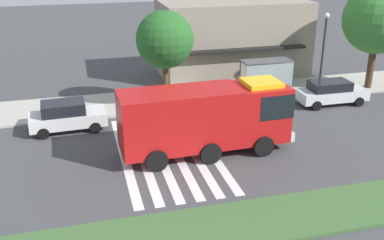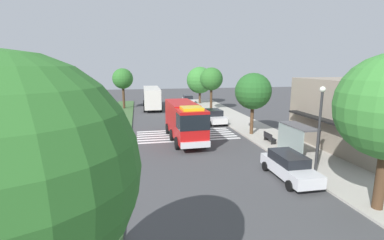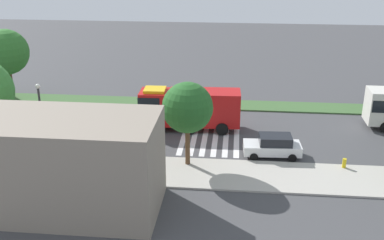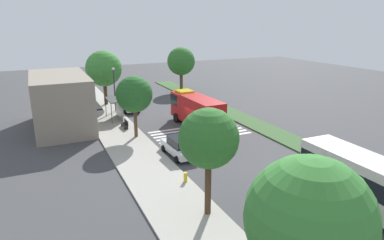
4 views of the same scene
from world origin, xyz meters
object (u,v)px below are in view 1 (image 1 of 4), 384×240
object	(u,v)px
parked_car_east	(331,92)
bench_near_shelter	(213,94)
fire_truck	(211,116)
sidewalk_tree_far_east	(378,19)
sidewalk_tree_center	(165,40)
parked_car_mid	(67,116)
street_lamp	(323,47)
bus_stop_shelter	(268,71)

from	to	relation	value
parked_car_east	bench_near_shelter	distance (m)	8.03
fire_truck	sidewalk_tree_far_east	world-z (taller)	sidewalk_tree_far_east
bench_near_shelter	sidewalk_tree_center	size ratio (longest dim) A/B	0.25
fire_truck	parked_car_mid	size ratio (longest dim) A/B	2.03
sidewalk_tree_center	street_lamp	bearing A→B (deg)	-2.06
bus_stop_shelter	fire_truck	bearing A→B (deg)	-130.97
bus_stop_shelter	sidewalk_tree_far_east	world-z (taller)	sidewalk_tree_far_east
parked_car_mid	sidewalk_tree_center	world-z (taller)	sidewalk_tree_center
sidewalk_tree_far_east	bench_near_shelter	bearing A→B (deg)	178.55
street_lamp	sidewalk_tree_center	world-z (taller)	sidewalk_tree_center
sidewalk_tree_center	parked_car_east	bearing A→B (deg)	-11.32
parked_car_east	street_lamp	distance (m)	3.26
parked_car_east	street_lamp	xyz separation A→B (m)	(0.12, 1.80, 2.71)
parked_car_east	bench_near_shelter	size ratio (longest dim) A/B	2.99
parked_car_east	sidewalk_tree_far_east	bearing A→B (deg)	26.80
fire_truck	parked_car_mid	bearing A→B (deg)	143.73
parked_car_mid	street_lamp	size ratio (longest dim) A/B	0.78
street_lamp	bench_near_shelter	bearing A→B (deg)	174.78
street_lamp	bus_stop_shelter	bearing A→B (deg)	169.72
bus_stop_shelter	sidewalk_tree_far_east	size ratio (longest dim) A/B	0.46
bench_near_shelter	parked_car_mid	bearing A→B (deg)	-165.57
parked_car_mid	sidewalk_tree_far_east	xyz separation A→B (m)	(21.85, 2.20, 4.33)
fire_truck	sidewalk_tree_far_east	bearing A→B (deg)	24.28
parked_car_mid	sidewalk_tree_center	bearing A→B (deg)	16.22
bench_near_shelter	sidewalk_tree_far_east	size ratio (longest dim) A/B	0.21
parked_car_mid	parked_car_east	size ratio (longest dim) A/B	0.93
parked_car_mid	bench_near_shelter	distance (m)	10.08
parked_car_east	bench_near_shelter	bearing A→B (deg)	162.40
parked_car_east	bus_stop_shelter	size ratio (longest dim) A/B	1.37
fire_truck	parked_car_east	size ratio (longest dim) A/B	1.89
parked_car_mid	bus_stop_shelter	world-z (taller)	bus_stop_shelter
fire_truck	parked_car_east	xyz separation A→B (m)	(10.10, 4.98, -1.21)
parked_car_mid	bus_stop_shelter	size ratio (longest dim) A/B	1.28
bench_near_shelter	sidewalk_tree_far_east	distance (m)	12.95
bench_near_shelter	street_lamp	bearing A→B (deg)	-5.22
bus_stop_shelter	bench_near_shelter	distance (m)	4.20
sidewalk_tree_center	parked_car_mid	bearing A→B (deg)	-161.00
sidewalk_tree_center	bench_near_shelter	bearing A→B (deg)	5.23
parked_car_mid	bench_near_shelter	xyz separation A→B (m)	(9.76, 2.51, -0.30)
bus_stop_shelter	bench_near_shelter	size ratio (longest dim) A/B	2.19
bench_near_shelter	street_lamp	size ratio (longest dim) A/B	0.28
street_lamp	sidewalk_tree_far_east	distance (m)	4.67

